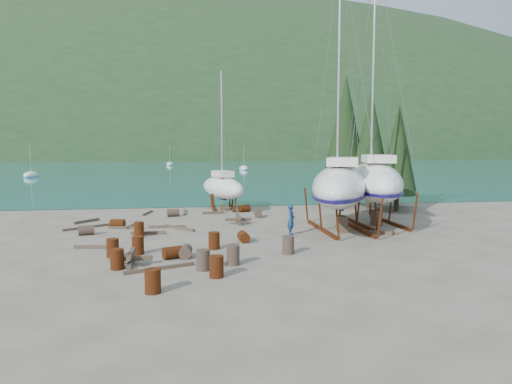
{
  "coord_description": "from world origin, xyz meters",
  "views": [
    {
      "loc": [
        -2.69,
        -24.71,
        5.19
      ],
      "look_at": [
        1.43,
        3.0,
        2.45
      ],
      "focal_mm": 32.0,
      "sensor_mm": 36.0,
      "label": 1
    }
  ],
  "objects": [
    {
      "name": "moored_boat_mid",
      "position": [
        10.0,
        80.0,
        0.39
      ],
      "size": [
        2.0,
        5.0,
        6.05
      ],
      "color": "white",
      "rests_on": "ground"
    },
    {
      "name": "timber_4",
      "position": [
        -6.33,
        5.77,
        0.09
      ],
      "size": [
        0.84,
        1.86,
        0.17
      ],
      "primitive_type": "cube",
      "rotation": [
        0.0,
        0.0,
        2.78
      ],
      "color": "brown",
      "rests_on": "ground"
    },
    {
      "name": "timber_1",
      "position": [
        8.82,
        0.92,
        0.1
      ],
      "size": [
        1.53,
        0.88,
        0.19
      ],
      "primitive_type": "cube",
      "rotation": [
        0.0,
        0.0,
        1.11
      ],
      "color": "brown",
      "rests_on": "ground"
    },
    {
      "name": "timber_2",
      "position": [
        -9.74,
        8.03,
        0.09
      ],
      "size": [
        1.47,
        1.71,
        0.19
      ],
      "primitive_type": "cube",
      "rotation": [
        0.0,
        0.0,
        2.45
      ],
      "color": "brown",
      "rests_on": "ground"
    },
    {
      "name": "drum_8",
      "position": [
        -5.58,
        2.19,
        0.44
      ],
      "size": [
        0.58,
        0.58,
        0.88
      ],
      "primitive_type": "cylinder",
      "color": "#623110",
      "rests_on": "ground"
    },
    {
      "name": "timber_8",
      "position": [
        -5.1,
        2.87,
        0.09
      ],
      "size": [
        2.1,
        0.33,
        0.19
      ],
      "primitive_type": "cube",
      "rotation": [
        0.0,
        0.0,
        1.51
      ],
      "color": "brown",
      "rests_on": "ground"
    },
    {
      "name": "drum_12",
      "position": [
        -3.47,
        -3.4,
        0.29
      ],
      "size": [
        1.04,
        0.87,
        0.58
      ],
      "primitive_type": "cylinder",
      "rotation": [
        1.57,
        0.0,
        1.97
      ],
      "color": "#623110",
      "rests_on": "ground"
    },
    {
      "name": "timber_0",
      "position": [
        -5.93,
        11.64,
        0.07
      ],
      "size": [
        0.67,
        2.36,
        0.14
      ],
      "primitive_type": "cube",
      "rotation": [
        0.0,
        0.0,
        2.92
      ],
      "color": "brown",
      "rests_on": "ground"
    },
    {
      "name": "drum_15",
      "position": [
        -8.76,
        3.25,
        0.29
      ],
      "size": [
        1.0,
        0.79,
        0.58
      ],
      "primitive_type": "cylinder",
      "rotation": [
        1.57,
        0.0,
        1.83
      ],
      "color": "#2D2823",
      "rests_on": "ground"
    },
    {
      "name": "timber_6",
      "position": [
        -0.79,
        10.8,
        0.1
      ],
      "size": [
        1.71,
        0.45,
        0.19
      ],
      "primitive_type": "cube",
      "rotation": [
        0.0,
        0.0,
        1.73
      ],
      "color": "brown",
      "rests_on": "ground"
    },
    {
      "name": "small_sailboat_shore",
      "position": [
        0.13,
        13.36,
        1.89
      ],
      "size": [
        4.32,
        7.52,
        11.47
      ],
      "rotation": [
        0.0,
        0.0,
        0.31
      ],
      "color": "white",
      "rests_on": "ground"
    },
    {
      "name": "drum_13",
      "position": [
        -6.3,
        -2.64,
        0.44
      ],
      "size": [
        0.58,
        0.58,
        0.88
      ],
      "primitive_type": "cylinder",
      "color": "#623110",
      "rests_on": "ground"
    },
    {
      "name": "bay_water",
      "position": [
        0.0,
        315.0,
        0.01
      ],
      "size": [
        700.0,
        700.0,
        0.0
      ],
      "primitive_type": "plane",
      "color": "teal",
      "rests_on": "ground"
    },
    {
      "name": "cypress_near_right",
      "position": [
        12.5,
        12.0,
        5.79
      ],
      "size": [
        3.6,
        3.6,
        10.0
      ],
      "color": "black",
      "rests_on": "ground"
    },
    {
      "name": "large_sailboat_far",
      "position": [
        9.71,
        4.47,
        2.92
      ],
      "size": [
        6.13,
        11.76,
        17.86
      ],
      "rotation": [
        0.0,
        0.0,
        -0.27
      ],
      "color": "white",
      "rests_on": "ground"
    },
    {
      "name": "timber_3",
      "position": [
        -3.95,
        -5.33,
        0.07
      ],
      "size": [
        2.93,
        1.34,
        0.15
      ],
      "primitive_type": "cube",
      "rotation": [
        0.0,
        0.0,
        1.97
      ],
      "color": "brown",
      "rests_on": "ground"
    },
    {
      "name": "far_house_right",
      "position": [
        30.0,
        190.0,
        2.92
      ],
      "size": [
        6.6,
        5.6,
        5.6
      ],
      "color": "beige",
      "rests_on": "ground"
    },
    {
      "name": "moored_boat_left",
      "position": [
        -30.0,
        60.0,
        0.39
      ],
      "size": [
        2.0,
        5.0,
        6.05
      ],
      "color": "white",
      "rests_on": "ground"
    },
    {
      "name": "timber_17",
      "position": [
        -6.69,
        5.04,
        0.08
      ],
      "size": [
        2.26,
        0.65,
        0.16
      ],
      "primitive_type": "cube",
      "rotation": [
        0.0,
        0.0,
        1.36
      ],
      "color": "brown",
      "rests_on": "ground"
    },
    {
      "name": "drum_10",
      "position": [
        -5.17,
        -2.24,
        0.44
      ],
      "size": [
        0.58,
        0.58,
        0.88
      ],
      "primitive_type": "cylinder",
      "color": "#623110",
      "rests_on": "ground"
    },
    {
      "name": "ground",
      "position": [
        0.0,
        0.0,
        0.0
      ],
      "size": [
        600.0,
        600.0,
        0.0
      ],
      "primitive_type": "plane",
      "color": "#5E594A",
      "rests_on": "ground"
    },
    {
      "name": "worker",
      "position": [
        3.33,
        1.52,
        0.92
      ],
      "size": [
        0.65,
        0.78,
        1.83
      ],
      "primitive_type": "imported",
      "rotation": [
        0.0,
        0.0,
        1.21
      ],
      "color": "navy",
      "rests_on": "ground"
    },
    {
      "name": "moored_boat_far",
      "position": [
        -8.0,
        110.0,
        0.39
      ],
      "size": [
        2.0,
        5.0,
        6.05
      ],
      "color": "white",
      "rests_on": "ground"
    },
    {
      "name": "drum_1",
      "position": [
        -2.87,
        -3.3,
        0.29
      ],
      "size": [
        0.65,
        0.92,
        0.58
      ],
      "primitive_type": "cylinder",
      "rotation": [
        1.57,
        0.0,
        3.06
      ],
      "color": "#2D2823",
      "rests_on": "ground"
    },
    {
      "name": "timber_10",
      "position": [
        -3.32,
        4.37,
        0.08
      ],
      "size": [
        1.97,
        2.21,
        0.16
      ],
      "primitive_type": "cube",
      "rotation": [
        0.0,
        0.0,
        0.72
      ],
      "color": "brown",
      "rests_on": "ground"
    },
    {
      "name": "timber_15",
      "position": [
        -9.22,
        5.58,
        0.07
      ],
      "size": [
        2.6,
        2.0,
        0.15
      ],
      "primitive_type": "cube",
      "rotation": [
        0.0,
        0.0,
        2.21
      ],
      "color": "brown",
      "rests_on": "ground"
    },
    {
      "name": "cypress_mid_right",
      "position": [
        14.0,
        10.0,
        4.92
      ],
      "size": [
        3.06,
        3.06,
        8.5
      ],
      "color": "black",
      "rests_on": "ground"
    },
    {
      "name": "drum_9",
      "position": [
        -3.87,
        9.9,
        0.29
      ],
      "size": [
        0.98,
        0.75,
        0.58
      ],
      "primitive_type": "cylinder",
      "rotation": [
        1.57,
        0.0,
        1.78
      ],
      "color": "#2D2823",
      "rests_on": "ground"
    },
    {
      "name": "far_house_left",
      "position": [
        -60.0,
        190.0,
        2.92
      ],
      "size": [
        6.6,
        5.6,
        5.6
      ],
      "color": "beige",
      "rests_on": "ground"
    },
    {
      "name": "timber_11",
      "position": [
        -4.1,
        5.03,
        0.08
      ],
      "size": [
        2.41,
        0.27,
        0.15
      ],
      "primitive_type": "cube",
      "rotation": [
        0.0,
        0.0,
        1.52
      ],
      "color": "brown",
      "rests_on": "ground"
    },
    {
      "name": "timber_9",
      "position": [
        -3.04,
        11.96,
        0.08
      ],
      "size": [
        0.18,
        2.63,
        0.15
      ],
      "primitive_type": "cube",
      "rotation": [
        0.0,
        0.0,
        0.01
      ],
      "color": "brown",
      "rests_on": "ground"
    },
    {
      "name": "drum_11",
      "position": [
        2.42,
        8.6,
        0.29
      ],
      "size": [
        0.68,
        0.94,
        0.58
      ],
      "primitive_type": "cylinder",
      "rotation": [
        1.57,
        0.0,
        3.03
      ],
      "color": "#2D2823",
      "rests_on": "ground"
    },
    {
      "name": "drum_16",
      "position": [
        -2.12,
        -5.65,
        0.44
      ],
      "size": [
        0.58,
        0.58,
        0.88
      ],
      "primitive_type": "cylinder",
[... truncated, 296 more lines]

